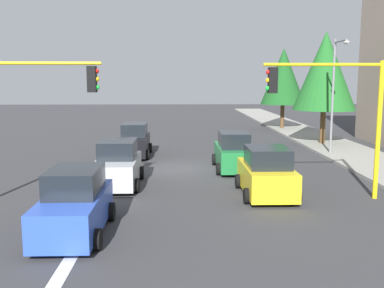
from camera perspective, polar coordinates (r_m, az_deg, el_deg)
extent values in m
plane|color=#353538|center=(22.98, -1.32, -3.21)|extent=(120.00, 120.00, 0.00)
cube|color=gray|center=(29.86, 19.18, -0.84)|extent=(80.00, 4.00, 0.15)
cube|color=silver|center=(11.55, -16.36, -15.49)|extent=(2.20, 0.36, 0.01)
cone|color=silver|center=(12.71, -14.87, -13.16)|extent=(0.01, 1.10, 1.10)
cylinder|color=yellow|center=(18.32, 23.02, 1.57)|extent=(0.18, 0.18, 5.31)
cylinder|color=yellow|center=(17.39, 16.65, 9.83)|extent=(0.12, 4.50, 0.12)
cube|color=black|center=(16.89, 10.41, 8.13)|extent=(0.36, 0.32, 0.96)
sphere|color=red|center=(16.85, 9.84, 9.16)|extent=(0.18, 0.18, 0.18)
sphere|color=yellow|center=(16.85, 9.81, 8.14)|extent=(0.18, 0.18, 0.18)
sphere|color=green|center=(16.85, 9.78, 7.12)|extent=(0.18, 0.18, 0.18)
cylinder|color=yellow|center=(17.28, -19.15, 9.86)|extent=(0.12, 4.50, 0.12)
cube|color=black|center=(16.81, -12.83, 8.19)|extent=(0.36, 0.32, 0.96)
sphere|color=red|center=(16.78, -12.25, 9.23)|extent=(0.18, 0.18, 0.18)
sphere|color=yellow|center=(16.78, -12.22, 8.21)|extent=(0.18, 0.18, 0.18)
sphere|color=green|center=(16.78, -12.19, 7.18)|extent=(0.18, 0.18, 0.18)
cylinder|color=slate|center=(28.15, 17.75, 5.71)|extent=(0.14, 0.14, 7.00)
cylinder|color=slate|center=(27.36, 18.71, 12.52)|extent=(1.80, 0.10, 0.10)
ellipsoid|color=silver|center=(26.51, 19.38, 12.31)|extent=(0.56, 0.28, 0.20)
cylinder|color=brown|center=(41.79, 11.61, 3.61)|extent=(0.36, 0.36, 2.55)
cone|color=#19511E|center=(41.65, 11.76, 8.59)|extent=(4.08, 4.08, 5.10)
cylinder|color=brown|center=(32.33, 16.57, 2.23)|extent=(0.36, 0.36, 2.70)
cone|color=#1E6023|center=(32.17, 16.85, 9.06)|extent=(4.32, 4.32, 5.40)
cube|color=#B2B5BA|center=(19.49, -9.60, -3.36)|extent=(4.05, 1.73, 1.05)
cube|color=black|center=(19.53, -9.59, -0.64)|extent=(2.10, 1.53, 0.76)
cylinder|color=black|center=(18.25, -7.21, -5.36)|extent=(0.60, 0.20, 0.60)
cylinder|color=black|center=(18.52, -12.95, -5.31)|extent=(0.60, 0.20, 0.60)
cylinder|color=black|center=(20.69, -6.56, -3.72)|extent=(0.60, 0.20, 0.60)
cylinder|color=black|center=(20.92, -11.64, -3.70)|extent=(0.60, 0.20, 0.60)
cube|color=#1E7238|center=(22.72, 5.33, -1.61)|extent=(4.13, 1.61, 1.05)
cube|color=black|center=(22.37, 5.42, 0.58)|extent=(2.15, 1.42, 0.76)
cylinder|color=black|center=(23.95, 2.88, -2.01)|extent=(0.60, 0.20, 0.60)
cylinder|color=black|center=(24.15, 6.98, -1.98)|extent=(0.60, 0.20, 0.60)
cylinder|color=black|center=(21.44, 3.44, -3.25)|extent=(0.60, 0.20, 0.60)
cylinder|color=black|center=(21.67, 8.01, -3.19)|extent=(0.60, 0.20, 0.60)
cube|color=blue|center=(13.75, -14.97, -8.49)|extent=(4.14, 1.67, 1.05)
cube|color=black|center=(13.72, -14.91, -4.62)|extent=(2.15, 1.47, 0.76)
cylinder|color=black|center=(12.50, -12.17, -12.00)|extent=(0.60, 0.20, 0.60)
cylinder|color=black|center=(12.94, -20.14, -11.62)|extent=(0.60, 0.20, 0.60)
cylinder|color=black|center=(14.90, -10.40, -8.59)|extent=(0.60, 0.20, 0.60)
cylinder|color=black|center=(15.27, -17.12, -8.41)|extent=(0.60, 0.20, 0.60)
cube|color=yellow|center=(17.88, 9.57, -4.42)|extent=(3.88, 1.80, 1.05)
cube|color=black|center=(17.52, 9.76, -1.67)|extent=(2.02, 1.58, 0.76)
cylinder|color=black|center=(18.96, 5.97, -4.82)|extent=(0.60, 0.20, 0.60)
cylinder|color=black|center=(19.32, 11.63, -4.70)|extent=(0.60, 0.20, 0.60)
cylinder|color=black|center=(16.66, 7.10, -6.70)|extent=(0.60, 0.20, 0.60)
cylinder|color=black|center=(17.05, 13.51, -6.51)|extent=(0.60, 0.20, 0.60)
cube|color=black|center=(26.88, -7.45, -0.09)|extent=(4.13, 1.62, 1.05)
cube|color=black|center=(26.96, -7.45, 1.87)|extent=(2.15, 1.43, 0.76)
cylinder|color=black|center=(25.61, -5.78, -1.37)|extent=(0.60, 0.20, 0.60)
cylinder|color=black|center=(25.78, -9.64, -1.38)|extent=(0.60, 0.20, 0.60)
cylinder|color=black|center=(28.13, -5.42, -0.49)|extent=(0.60, 0.20, 0.60)
cylinder|color=black|center=(28.29, -8.94, -0.50)|extent=(0.60, 0.20, 0.60)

